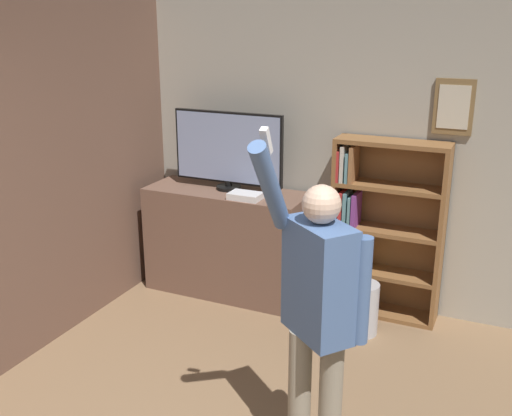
# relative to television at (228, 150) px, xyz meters

# --- Properties ---
(wall_back) EXTENTS (6.09, 0.09, 2.70)m
(wall_back) POSITION_rel_television_xyz_m (1.20, 0.29, 0.02)
(wall_back) COLOR #B2AD9E
(wall_back) RESTS_ON ground_plane
(wall_side_brick) EXTENTS (0.06, 4.77, 2.70)m
(wall_side_brick) POSITION_rel_television_xyz_m (-0.87, -1.32, 0.02)
(wall_side_brick) COLOR brown
(wall_side_brick) RESTS_ON ground_plane
(tv_ledge) EXTENTS (1.45, 0.54, 0.97)m
(tv_ledge) POSITION_rel_television_xyz_m (0.00, -0.05, -0.85)
(tv_ledge) COLOR brown
(tv_ledge) RESTS_ON ground_plane
(television) EXTENTS (1.03, 0.22, 0.69)m
(television) POSITION_rel_television_xyz_m (0.00, 0.00, 0.00)
(television) COLOR black
(television) RESTS_ON tv_ledge
(game_console) EXTENTS (0.27, 0.18, 0.05)m
(game_console) POSITION_rel_television_xyz_m (0.27, -0.21, -0.33)
(game_console) COLOR white
(game_console) RESTS_ON tv_ledge
(bookshelf) EXTENTS (0.91, 0.28, 1.51)m
(bookshelf) POSITION_rel_television_xyz_m (1.32, 0.11, -0.61)
(bookshelf) COLOR brown
(bookshelf) RESTS_ON ground_plane
(person) EXTENTS (0.54, 0.53, 1.97)m
(person) POSITION_rel_television_xyz_m (1.47, -1.87, -0.33)
(person) COLOR gray
(person) RESTS_ON ground_plane
(waste_bin) EXTENTS (0.26, 0.26, 0.43)m
(waste_bin) POSITION_rel_television_xyz_m (1.34, -0.30, -1.12)
(waste_bin) COLOR #B7B7BC
(waste_bin) RESTS_ON ground_plane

